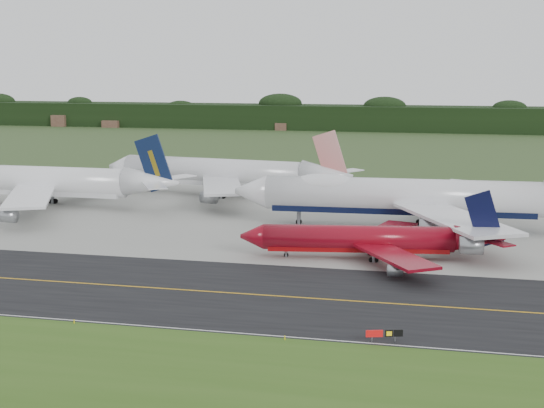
{
  "coord_description": "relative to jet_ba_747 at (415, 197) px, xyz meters",
  "views": [
    {
      "loc": [
        15.08,
        -102.92,
        31.55
      ],
      "look_at": [
        -12.31,
        22.0,
        8.12
      ],
      "focal_mm": 50.0,
      "sensor_mm": 36.0,
      "label": 1
    }
  ],
  "objects": [
    {
      "name": "apron",
      "position": [
        -11.31,
        6.28,
        -6.34
      ],
      "size": [
        400.0,
        78.0,
        0.01
      ],
      "primitive_type": "cube",
      "color": "gray",
      "rests_on": "ground"
    },
    {
      "name": "edge_marker_left",
      "position": [
        -39.49,
        -65.22,
        -6.1
      ],
      "size": [
        0.16,
        0.16,
        0.5
      ],
      "primitive_type": "cylinder",
      "color": "yellow",
      "rests_on": "ground"
    },
    {
      "name": "horizon_treeline",
      "position": [
        -11.31,
        229.05,
        -0.87
      ],
      "size": [
        700.0,
        25.0,
        12.0
      ],
      "color": "black",
      "rests_on": "ground"
    },
    {
      "name": "jet_navy_gold",
      "position": [
        -83.29,
        6.87,
        -0.75
      ],
      "size": [
        65.8,
        57.53,
        17.03
      ],
      "color": "white",
      "rests_on": "ground"
    },
    {
      "name": "taxiway_sign",
      "position": [
        -1.4,
        -63.39,
        -5.33
      ],
      "size": [
        4.21,
        1.32,
        1.44
      ],
      "color": "slate",
      "rests_on": "ground"
    },
    {
      "name": "jet_ba_747",
      "position": [
        0.0,
        0.0,
        0.0
      ],
      "size": [
        74.11,
        61.4,
        18.64
      ],
      "color": "silver",
      "rests_on": "ground"
    },
    {
      "name": "edge_marker_center",
      "position": [
        -12.77,
        -65.22,
        -6.1
      ],
      "size": [
        0.16,
        0.16,
        0.5
      ],
      "primitive_type": "cylinder",
      "color": "yellow",
      "rests_on": "ground"
    },
    {
      "name": "jet_red_737",
      "position": [
        -6.08,
        -25.02,
        -3.09
      ],
      "size": [
        43.63,
        35.26,
        11.79
      ],
      "color": "maroon",
      "rests_on": "ground"
    },
    {
      "name": "grass_verge",
      "position": [
        -11.31,
        -79.72,
        -6.34
      ],
      "size": [
        400.0,
        30.0,
        0.01
      ],
      "primitive_type": "cube",
      "color": "#335619",
      "rests_on": "ground"
    },
    {
      "name": "jet_star_tail",
      "position": [
        -46.52,
        28.73,
        -0.68
      ],
      "size": [
        64.41,
        53.52,
        16.98
      ],
      "color": "silver",
      "rests_on": "ground"
    },
    {
      "name": "ground",
      "position": [
        -11.31,
        -44.72,
        -6.35
      ],
      "size": [
        600.0,
        600.0,
        0.0
      ],
      "primitive_type": "plane",
      "color": "#304721",
      "rests_on": "ground"
    },
    {
      "name": "taxiway",
      "position": [
        -11.31,
        -48.72,
        -6.34
      ],
      "size": [
        400.0,
        32.0,
        0.02
      ],
      "primitive_type": "cube",
      "color": "black",
      "rests_on": "ground"
    },
    {
      "name": "taxiway_edge_line",
      "position": [
        -11.31,
        -64.22,
        -6.32
      ],
      "size": [
        400.0,
        0.25,
        0.0
      ],
      "primitive_type": "cube",
      "color": "silver",
      "rests_on": "taxiway"
    },
    {
      "name": "taxiway_centreline",
      "position": [
        -11.31,
        -48.72,
        -6.32
      ],
      "size": [
        400.0,
        0.4,
        0.0
      ],
      "primitive_type": "cube",
      "color": "#C98F12",
      "rests_on": "taxiway"
    }
  ]
}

